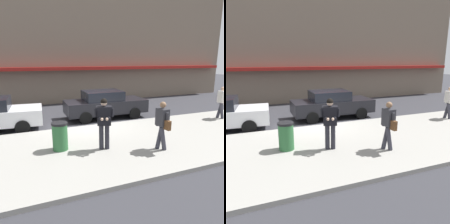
{
  "view_description": "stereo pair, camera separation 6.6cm",
  "coord_description": "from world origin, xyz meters",
  "views": [
    {
      "loc": [
        -2.86,
        -9.94,
        3.18
      ],
      "look_at": [
        -0.17,
        -3.35,
        1.49
      ],
      "focal_mm": 35.0,
      "sensor_mm": 36.0,
      "label": 1
    },
    {
      "loc": [
        -2.8,
        -9.97,
        3.18
      ],
      "look_at": [
        -0.17,
        -3.35,
        1.49
      ],
      "focal_mm": 35.0,
      "sensor_mm": 36.0,
      "label": 2
    }
  ],
  "objects": [
    {
      "name": "ground_plane",
      "position": [
        0.0,
        0.0,
        0.0
      ],
      "size": [
        80.0,
        80.0,
        0.0
      ],
      "primitive_type": "plane",
      "color": "#333338"
    },
    {
      "name": "sidewalk",
      "position": [
        1.0,
        -2.85,
        0.07
      ],
      "size": [
        32.0,
        5.3,
        0.14
      ],
      "primitive_type": "cube",
      "color": "#99968E",
      "rests_on": "ground"
    },
    {
      "name": "man_texting_on_phone",
      "position": [
        -0.39,
        -3.19,
        1.25
      ],
      "size": [
        0.62,
        0.64,
        1.81
      ],
      "color": "#23232B",
      "rests_on": "sidewalk"
    },
    {
      "name": "pedestrian_with_bag",
      "position": [
        1.43,
        -3.99,
        1.11
      ],
      "size": [
        0.35,
        0.72,
        1.7
      ],
      "color": "#33333D",
      "rests_on": "sidewalk"
    },
    {
      "name": "parked_sedan_mid",
      "position": [
        1.32,
        1.36,
        0.79
      ],
      "size": [
        4.52,
        1.97,
        1.54
      ],
      "color": "black",
      "rests_on": "ground"
    },
    {
      "name": "trash_bin",
      "position": [
        -1.83,
        -2.67,
        0.63
      ],
      "size": [
        0.55,
        0.55,
        0.98
      ],
      "color": "#2D6638",
      "rests_on": "sidewalk"
    },
    {
      "name": "curb_paint_line",
      "position": [
        1.0,
        0.05,
        0.0
      ],
      "size": [
        28.0,
        0.12,
        0.01
      ],
      "primitive_type": "cube",
      "color": "silver",
      "rests_on": "ground"
    },
    {
      "name": "pedestrian_in_light_coat",
      "position": [
        6.82,
        -1.62,
        1.11
      ],
      "size": [
        0.39,
        0.59,
        1.7
      ],
      "color": "#33333D",
      "rests_on": "sidewalk"
    },
    {
      "name": "storefront_facade",
      "position": [
        1.0,
        8.49,
        6.19
      ],
      "size": [
        28.0,
        4.7,
        12.4
      ],
      "color": "#756656",
      "rests_on": "ground"
    }
  ]
}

